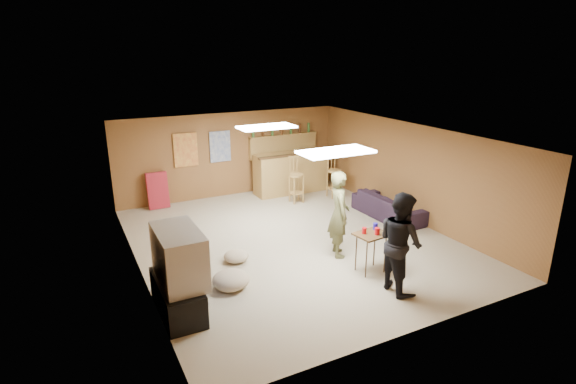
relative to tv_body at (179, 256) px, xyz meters
name	(u,v)px	position (x,y,z in m)	size (l,w,h in m)	color
ground	(292,241)	(2.65, 1.50, -0.90)	(7.00, 7.00, 0.00)	tan
ceiling	(293,135)	(2.65, 1.50, 1.30)	(6.00, 7.00, 0.02)	silver
wall_back	(231,154)	(2.65, 5.00, 0.20)	(6.00, 0.02, 2.20)	brown
wall_front	(416,261)	(2.65, -2.00, 0.20)	(6.00, 0.02, 2.20)	brown
wall_left	(135,214)	(-0.35, 1.50, 0.20)	(0.02, 7.00, 2.20)	brown
wall_right	(410,172)	(5.65, 1.50, 0.20)	(0.02, 7.00, 2.20)	brown
tv_stand	(178,297)	(-0.07, 0.00, -0.65)	(0.55, 1.30, 0.50)	black
dvd_box	(193,299)	(0.15, 0.00, -0.75)	(0.35, 0.50, 0.08)	#B2B2B7
tv_body	(179,256)	(0.00, 0.00, 0.00)	(0.60, 1.10, 0.80)	#B2B2B7
tv_screen	(200,252)	(0.31, 0.00, 0.00)	(0.02, 0.95, 0.65)	navy
bar_counter	(291,173)	(4.15, 4.45, -0.35)	(2.00, 0.60, 1.10)	olive
bar_lip	(295,155)	(4.15, 4.20, 0.20)	(2.10, 0.12, 0.05)	#3A2512
bar_shelf	(283,135)	(4.15, 4.90, 0.60)	(2.00, 0.18, 0.05)	olive
bar_backing	(283,146)	(4.15, 4.92, 0.30)	(2.00, 0.14, 0.60)	olive
poster_left	(186,150)	(1.45, 4.96, 0.45)	(0.60, 0.03, 0.85)	#BF3F26
poster_right	(220,146)	(2.35, 4.96, 0.45)	(0.55, 0.03, 0.80)	#334C99
folding_chair_stack	(158,190)	(0.65, 4.80, -0.45)	(0.50, 0.14, 0.90)	#AB1F2E
ceiling_panel_front	(336,152)	(2.65, 0.00, 1.27)	(1.20, 0.60, 0.04)	white
ceiling_panel_back	(267,127)	(2.65, 2.70, 1.27)	(1.20, 0.60, 0.04)	white
person_olive	(339,214)	(3.13, 0.56, -0.08)	(0.60, 0.39, 1.65)	brown
person_black	(400,242)	(3.29, -0.97, -0.07)	(0.81, 0.63, 1.66)	black
sofa	(388,206)	(5.27, 1.70, -0.63)	(1.87, 0.73, 0.55)	black
tray_table	(371,253)	(3.26, -0.28, -0.54)	(0.56, 0.44, 0.72)	#3A2512
cup_red_near	(364,231)	(3.15, -0.21, -0.12)	(0.08, 0.08, 0.11)	red
cup_red_far	(377,231)	(3.31, -0.35, -0.12)	(0.09, 0.09, 0.12)	red
cup_blue	(375,226)	(3.43, -0.15, -0.12)	(0.08, 0.08, 0.11)	#1E1596
bar_stool_left	(296,178)	(3.88, 3.62, -0.25)	(0.41, 0.41, 1.29)	olive
bar_stool_right	(334,176)	(4.96, 3.54, -0.33)	(0.36, 0.36, 1.14)	olive
cushion_near_tv	(231,280)	(0.88, 0.31, -0.76)	(0.62, 0.62, 0.28)	tan
cushion_mid	(236,256)	(1.30, 1.17, -0.80)	(0.46, 0.46, 0.21)	tan
cushion_far	(230,283)	(0.84, 0.27, -0.79)	(0.50, 0.50, 0.23)	tan
bottle_row	(282,130)	(4.09, 4.88, 0.75)	(1.76, 0.08, 0.26)	#3F7233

